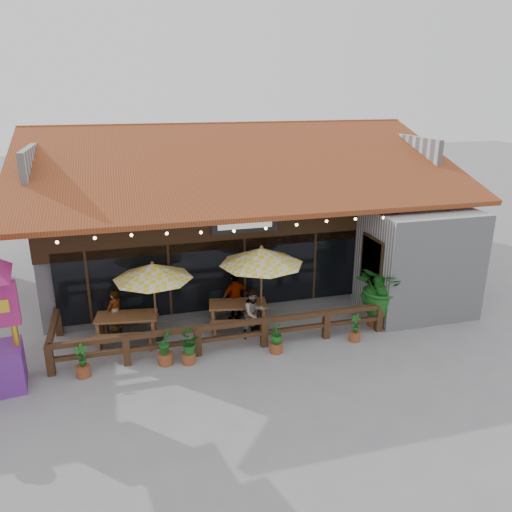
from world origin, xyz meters
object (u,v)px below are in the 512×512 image
object	(u,v)px
picnic_table_right	(238,311)
tropical_plant	(379,287)
umbrella_left	(153,272)
picnic_table_left	(127,324)
umbrella_right	(261,256)

from	to	relation	value
picnic_table_right	tropical_plant	size ratio (longest dim) A/B	0.88
umbrella_left	picnic_table_left	xyz separation A→B (m)	(-0.87, 0.05, -1.62)
picnic_table_left	tropical_plant	xyz separation A→B (m)	(7.90, -0.98, 0.75)
picnic_table_left	picnic_table_right	size ratio (longest dim) A/B	0.98
picnic_table_left	tropical_plant	size ratio (longest dim) A/B	0.87
umbrella_right	picnic_table_left	size ratio (longest dim) A/B	1.41
umbrella_right	tropical_plant	bearing A→B (deg)	-11.44
picnic_table_right	umbrella_left	bearing A→B (deg)	-178.80
umbrella_right	tropical_plant	world-z (taller)	umbrella_right
picnic_table_right	tropical_plant	distance (m)	4.62
umbrella_left	umbrella_right	bearing A→B (deg)	-3.11
umbrella_left	picnic_table_left	bearing A→B (deg)	176.70
umbrella_left	picnic_table_right	world-z (taller)	umbrella_left
picnic_table_right	umbrella_right	bearing A→B (deg)	-18.04
umbrella_right	tropical_plant	xyz separation A→B (m)	(3.73, -0.75, -1.12)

